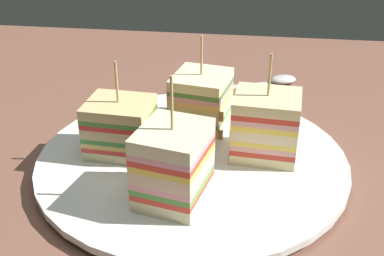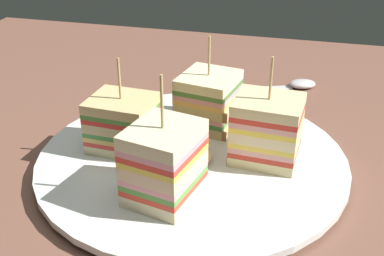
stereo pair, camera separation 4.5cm
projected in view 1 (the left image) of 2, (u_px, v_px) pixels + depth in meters
ground_plane at (192, 174)px, 47.78cm from camera, size 96.51×85.52×1.80cm
plate at (192, 160)px, 47.00cm from camera, size 29.51×29.51×1.23cm
sandwich_wedge_0 at (205, 100)px, 51.40cm from camera, size 6.44×6.92×9.72cm
sandwich_wedge_1 at (121, 126)px, 46.64cm from camera, size 6.36×5.60×9.24cm
sandwich_wedge_2 at (173, 165)px, 39.32cm from camera, size 6.28×7.00×10.96cm
sandwich_wedge_3 at (265, 126)px, 45.65cm from camera, size 6.45×5.83×10.13cm
chip_pile at (181, 144)px, 45.50cm from camera, size 8.00×6.24×3.86cm
salad_garnish at (115, 117)px, 52.70cm from camera, size 6.95×7.26×1.34cm
spoon at (268, 82)px, 65.11cm from camera, size 14.93×7.16×1.00cm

